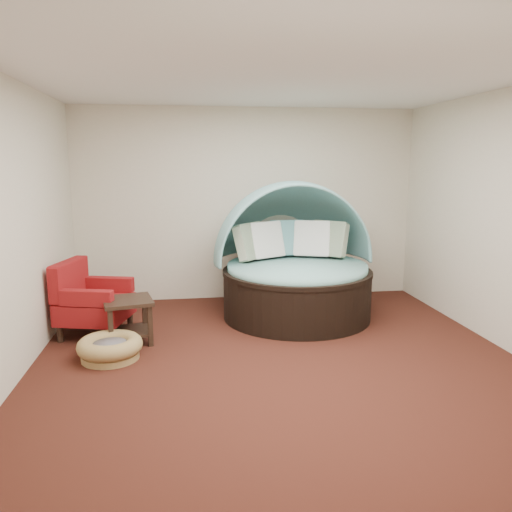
{
  "coord_description": "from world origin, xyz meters",
  "views": [
    {
      "loc": [
        -0.92,
        -4.83,
        2.01
      ],
      "look_at": [
        -0.15,
        0.6,
        0.98
      ],
      "focal_mm": 35.0,
      "sensor_mm": 36.0,
      "label": 1
    }
  ],
  "objects": [
    {
      "name": "floor",
      "position": [
        0.0,
        0.0,
        0.0
      ],
      "size": [
        5.0,
        5.0,
        0.0
      ],
      "primitive_type": "plane",
      "color": "#471E14",
      "rests_on": "ground"
    },
    {
      "name": "wall_back",
      "position": [
        0.0,
        2.5,
        1.4
      ],
      "size": [
        5.0,
        0.0,
        5.0
      ],
      "primitive_type": "plane",
      "rotation": [
        1.57,
        0.0,
        0.0
      ],
      "color": "beige",
      "rests_on": "floor"
    },
    {
      "name": "wall_front",
      "position": [
        0.0,
        -2.5,
        1.4
      ],
      "size": [
        5.0,
        0.0,
        5.0
      ],
      "primitive_type": "plane",
      "rotation": [
        -1.57,
        0.0,
        0.0
      ],
      "color": "beige",
      "rests_on": "floor"
    },
    {
      "name": "wall_left",
      "position": [
        -2.5,
        0.0,
        1.4
      ],
      "size": [
        0.0,
        5.0,
        5.0
      ],
      "primitive_type": "plane",
      "rotation": [
        1.57,
        0.0,
        1.57
      ],
      "color": "beige",
      "rests_on": "floor"
    },
    {
      "name": "wall_right",
      "position": [
        2.5,
        0.0,
        1.4
      ],
      "size": [
        0.0,
        5.0,
        5.0
      ],
      "primitive_type": "plane",
      "rotation": [
        1.57,
        0.0,
        -1.57
      ],
      "color": "beige",
      "rests_on": "floor"
    },
    {
      "name": "ceiling",
      "position": [
        0.0,
        0.0,
        2.8
      ],
      "size": [
        5.0,
        5.0,
        0.0
      ],
      "primitive_type": "plane",
      "rotation": [
        3.14,
        0.0,
        0.0
      ],
      "color": "white",
      "rests_on": "wall_back"
    },
    {
      "name": "canopy_daybed",
      "position": [
        0.5,
        1.52,
        0.83
      ],
      "size": [
        2.17,
        2.06,
        1.78
      ],
      "rotation": [
        0.0,
        0.0,
        0.06
      ],
      "color": "black",
      "rests_on": "floor"
    },
    {
      "name": "pet_basket",
      "position": [
        -1.73,
        0.25,
        0.12
      ],
      "size": [
        0.86,
        0.86,
        0.23
      ],
      "rotation": [
        0.0,
        0.0,
        -0.34
      ],
      "color": "olive",
      "rests_on": "floor"
    },
    {
      "name": "red_armchair",
      "position": [
        -2.06,
        1.08,
        0.41
      ],
      "size": [
        0.92,
        0.92,
        0.88
      ],
      "rotation": [
        0.0,
        0.0,
        -0.25
      ],
      "color": "black",
      "rests_on": "floor"
    },
    {
      "name": "side_table",
      "position": [
        -1.59,
        0.73,
        0.33
      ],
      "size": [
        0.62,
        0.62,
        0.5
      ],
      "rotation": [
        0.0,
        0.0,
        0.21
      ],
      "color": "black",
      "rests_on": "floor"
    }
  ]
}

